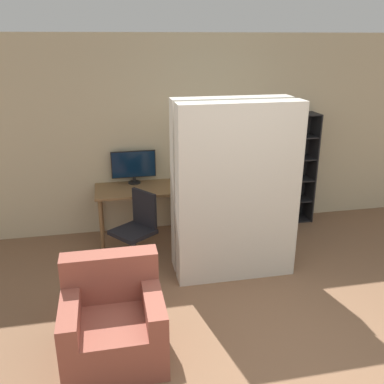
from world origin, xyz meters
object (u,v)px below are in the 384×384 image
(office_chair, at_px, (137,235))
(monitor, at_px, (134,165))
(armchair, at_px, (113,321))
(mattress_far, at_px, (230,185))
(bookshelf, at_px, (285,171))
(mattress_near, at_px, (239,195))

(office_chair, bearing_deg, monitor, 86.09)
(armchair, bearing_deg, mattress_far, 43.62)
(office_chair, relative_size, mattress_far, 0.44)
(bookshelf, xyz_separation_m, mattress_near, (-1.17, -1.43, 0.23))
(office_chair, height_order, mattress_far, mattress_far)
(mattress_near, bearing_deg, bookshelf, 50.71)
(office_chair, bearing_deg, mattress_near, -27.86)
(mattress_near, height_order, armchair, mattress_near)
(office_chair, xyz_separation_m, bookshelf, (2.27, 0.85, 0.43))
(mattress_near, relative_size, mattress_far, 1.00)
(office_chair, distance_m, bookshelf, 2.46)
(bookshelf, distance_m, mattress_far, 1.61)
(mattress_near, distance_m, armchair, 1.89)
(monitor, height_order, office_chair, monitor)
(monitor, distance_m, armchair, 2.60)
(armchair, bearing_deg, mattress_near, 35.51)
(bookshelf, relative_size, mattress_near, 0.80)
(office_chair, height_order, armchair, office_chair)
(bookshelf, height_order, mattress_far, mattress_far)
(monitor, relative_size, mattress_far, 0.30)
(office_chair, distance_m, armchair, 1.64)
(mattress_near, xyz_separation_m, mattress_far, (0.00, 0.34, -0.00))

